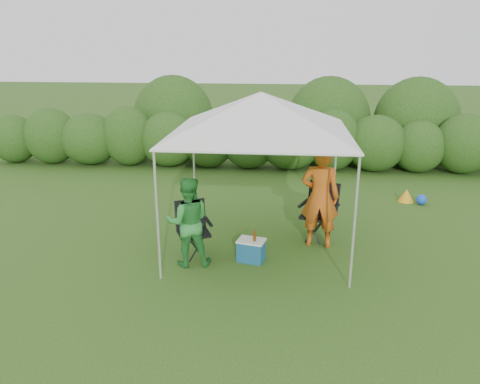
# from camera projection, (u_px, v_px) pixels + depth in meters

# --- Properties ---
(ground) EXTENTS (70.00, 70.00, 0.00)m
(ground) POSITION_uv_depth(u_px,v_px,m) (257.00, 255.00, 8.37)
(ground) COLOR #365C1C
(hedge) EXTENTS (17.48, 1.53, 1.80)m
(hedge) POSITION_uv_depth(u_px,v_px,m) (273.00, 141.00, 13.78)
(hedge) COLOR #2C521A
(hedge) RESTS_ON ground
(canopy) EXTENTS (3.10, 3.10, 2.83)m
(canopy) POSITION_uv_depth(u_px,v_px,m) (261.00, 113.00, 8.08)
(canopy) COLOR silver
(canopy) RESTS_ON ground
(chair_right) EXTENTS (0.81, 0.79, 1.08)m
(chair_right) POSITION_uv_depth(u_px,v_px,m) (320.00, 208.00, 8.95)
(chair_right) COLOR black
(chair_right) RESTS_ON ground
(chair_left) EXTENTS (0.73, 0.71, 0.97)m
(chair_left) POSITION_uv_depth(u_px,v_px,m) (192.00, 225.00, 8.29)
(chair_left) COLOR black
(chair_left) RESTS_ON ground
(man) EXTENTS (0.74, 0.53, 1.91)m
(man) POSITION_uv_depth(u_px,v_px,m) (320.00, 197.00, 8.49)
(man) COLOR #C85716
(man) RESTS_ON ground
(woman) EXTENTS (0.86, 0.73, 1.55)m
(woman) POSITION_uv_depth(u_px,v_px,m) (188.00, 222.00, 7.81)
(woman) COLOR #2D8B36
(woman) RESTS_ON ground
(cooler) EXTENTS (0.53, 0.44, 0.39)m
(cooler) POSITION_uv_depth(u_px,v_px,m) (251.00, 250.00, 8.11)
(cooler) COLOR #1B537D
(cooler) RESTS_ON ground
(bottle) EXTENTS (0.06, 0.06, 0.21)m
(bottle) POSITION_uv_depth(u_px,v_px,m) (255.00, 235.00, 7.98)
(bottle) COLOR #592D0C
(bottle) RESTS_ON cooler
(lawn_toy) EXTENTS (0.60, 0.50, 0.30)m
(lawn_toy) POSITION_uv_depth(u_px,v_px,m) (410.00, 196.00, 11.07)
(lawn_toy) COLOR orange
(lawn_toy) RESTS_ON ground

